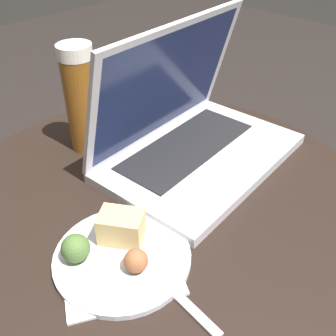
% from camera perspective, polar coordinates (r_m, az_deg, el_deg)
% --- Properties ---
extents(table, '(0.72, 0.72, 0.57)m').
position_cam_1_polar(table, '(0.75, -0.96, -13.06)').
color(table, '#515156').
rests_on(table, ground_plane).
extents(napkin, '(0.18, 0.16, 0.00)m').
position_cam_1_polar(napkin, '(0.53, -6.66, -15.18)').
color(napkin, white).
rests_on(napkin, table).
extents(laptop, '(0.38, 0.27, 0.24)m').
position_cam_1_polar(laptop, '(0.71, 3.16, 5.13)').
color(laptop, silver).
rests_on(laptop, table).
extents(beer_glass, '(0.06, 0.06, 0.20)m').
position_cam_1_polar(beer_glass, '(0.73, -12.48, 9.76)').
color(beer_glass, brown).
rests_on(beer_glass, table).
extents(snack_plate, '(0.19, 0.19, 0.05)m').
position_cam_1_polar(snack_plate, '(0.55, -7.28, -11.66)').
color(snack_plate, silver).
rests_on(snack_plate, table).
extents(fork, '(0.03, 0.20, 0.00)m').
position_cam_1_polar(fork, '(0.53, -1.76, -15.23)').
color(fork, silver).
rests_on(fork, table).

